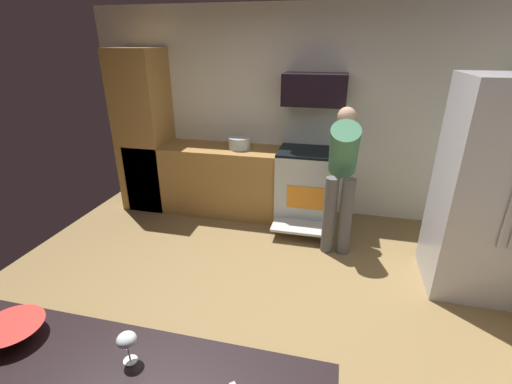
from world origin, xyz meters
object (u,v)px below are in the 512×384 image
at_px(refrigerator, 497,191).
at_px(wine_glass_far, 127,341).
at_px(microwave, 315,90).
at_px(person_cook, 342,171).
at_px(mixing_bowl_large, 13,331).
at_px(stock_pot, 239,143).
at_px(oven_range, 308,184).

distance_m(refrigerator, wine_glass_far, 3.14).
relative_size(microwave, person_cook, 0.48).
distance_m(mixing_bowl_large, stock_pot, 3.28).
bearing_deg(microwave, wine_glass_far, -97.86).
bearing_deg(oven_range, microwave, 90.00).
relative_size(oven_range, wine_glass_far, 9.68).
bearing_deg(refrigerator, microwave, 147.62).
distance_m(oven_range, stock_pot, 1.02).
distance_m(wine_glass_far, stock_pot, 3.30).
relative_size(microwave, mixing_bowl_large, 2.65).
bearing_deg(microwave, oven_range, -90.00).
relative_size(refrigerator, person_cook, 1.26).
relative_size(refrigerator, mixing_bowl_large, 6.94).
bearing_deg(mixing_bowl_large, microwave, 72.53).
bearing_deg(oven_range, stock_pot, 179.10).
height_order(oven_range, microwave, microwave).
height_order(wine_glass_far, stock_pot, wine_glass_far).
xyz_separation_m(oven_range, person_cook, (0.39, -0.57, 0.40)).
relative_size(wine_glass_far, stock_pot, 0.54).
relative_size(mixing_bowl_large, wine_glass_far, 1.84).
bearing_deg(mixing_bowl_large, refrigerator, 39.59).
height_order(mixing_bowl_large, stock_pot, stock_pot).
relative_size(person_cook, stock_pot, 5.48).
xyz_separation_m(oven_range, stock_pot, (-0.90, 0.01, 0.47)).
relative_size(refrigerator, wine_glass_far, 12.74).
bearing_deg(wine_glass_far, oven_range, 81.92).
height_order(mixing_bowl_large, wine_glass_far, wine_glass_far).
bearing_deg(oven_range, person_cook, -55.92).
bearing_deg(stock_pot, oven_range, -0.90).
xyz_separation_m(oven_range, mixing_bowl_large, (-1.06, -3.26, 0.43)).
xyz_separation_m(refrigerator, mixing_bowl_large, (-2.76, -2.28, -0.03)).
distance_m(refrigerator, stock_pot, 2.79).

